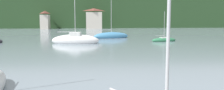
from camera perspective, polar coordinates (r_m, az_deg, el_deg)
wooded_hillside at (r=142.75m, az=3.64°, el=7.78°), size 352.00×67.79×31.67m
shore_building_west at (r=99.16m, az=-16.06°, el=5.85°), size 3.32×6.03×7.31m
shore_building_westcentral at (r=96.35m, az=-4.44°, el=6.39°), size 6.74×3.34×8.41m
sailboat_far_0 at (r=50.26m, az=-0.19°, el=2.19°), size 8.15×4.28×8.95m
sailboat_far_8 at (r=43.65m, az=12.60°, el=1.19°), size 5.06×2.40×5.71m
sailboat_far_10 at (r=39.68m, az=-8.96°, el=1.17°), size 8.20×3.25×8.94m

